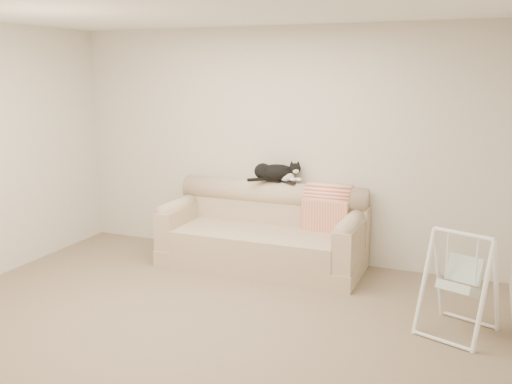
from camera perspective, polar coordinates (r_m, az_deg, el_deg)
ground_plane at (r=5.04m, az=-5.82°, el=-12.85°), size 5.00×5.00×0.00m
room_shell at (r=4.61m, az=-6.22°, el=4.63°), size 5.04×4.04×2.60m
sofa at (r=6.31m, az=0.81°, el=-4.22°), size 2.20×0.93×0.90m
remote_a at (r=6.39m, az=1.75°, el=1.15°), size 0.19×0.09×0.03m
remote_b at (r=6.31m, az=3.31°, el=0.96°), size 0.17×0.12×0.02m
tuxedo_cat at (r=6.35m, az=2.01°, el=2.00°), size 0.57×0.41×0.24m
throw_blanket at (r=6.22m, az=7.27°, el=-0.98°), size 0.50×0.38×0.58m
baby_swing at (r=4.97m, az=19.73°, el=-8.53°), size 0.69×0.71×0.87m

